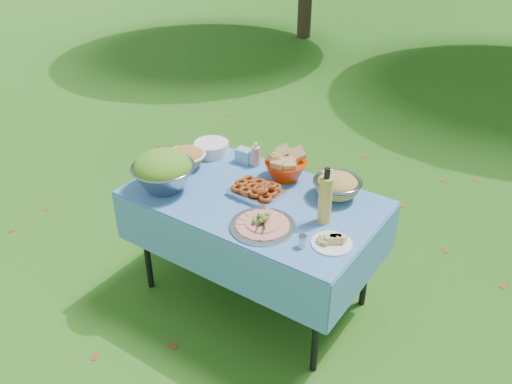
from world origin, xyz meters
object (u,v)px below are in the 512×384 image
plate_stack (212,148)px  charcuterie_platter (263,221)px  pasta_bowl_steel (337,186)px  bread_bowl (285,166)px  salad_bowl (163,171)px  oil_bottle (325,196)px  picnic_table (254,248)px

plate_stack → charcuterie_platter: (0.76, -0.52, -0.00)m
pasta_bowl_steel → bread_bowl: bearing=177.7°
salad_bowl → oil_bottle: bearing=13.6°
pasta_bowl_steel → plate_stack: bearing=179.0°
salad_bowl → oil_bottle: (0.95, 0.23, 0.04)m
salad_bowl → charcuterie_platter: size_ratio=1.05×
picnic_table → bread_bowl: size_ratio=5.53×
charcuterie_platter → oil_bottle: (0.25, 0.23, 0.12)m
picnic_table → pasta_bowl_steel: pasta_bowl_steel is taller
picnic_table → pasta_bowl_steel: 0.66m
plate_stack → charcuterie_platter: 0.92m
pasta_bowl_steel → charcuterie_platter: pasta_bowl_steel is taller
pasta_bowl_steel → salad_bowl: bearing=-150.6°
pasta_bowl_steel → oil_bottle: (0.06, -0.27, 0.09)m
plate_stack → pasta_bowl_steel: pasta_bowl_steel is taller
oil_bottle → charcuterie_platter: bearing=-136.7°
bread_bowl → picnic_table: bearing=-97.0°
bread_bowl → pasta_bowl_steel: 0.36m
charcuterie_platter → salad_bowl: bearing=179.9°
plate_stack → bread_bowl: (0.58, -0.00, 0.05)m
salad_bowl → plate_stack: bearing=95.5°
pasta_bowl_steel → charcuterie_platter: 0.54m
plate_stack → charcuterie_platter: size_ratio=0.64×
plate_stack → picnic_table: bearing=-28.1°
pasta_bowl_steel → charcuterie_platter: size_ratio=0.78×
bread_bowl → oil_bottle: oil_bottle is taller
bread_bowl → pasta_bowl_steel: (0.36, -0.01, -0.01)m
plate_stack → pasta_bowl_steel: size_ratio=0.82×
salad_bowl → plate_stack: (-0.05, 0.52, -0.08)m
salad_bowl → pasta_bowl_steel: salad_bowl is taller
picnic_table → oil_bottle: (0.46, 0.00, 0.55)m
salad_bowl → charcuterie_platter: 0.71m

